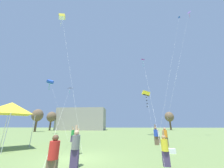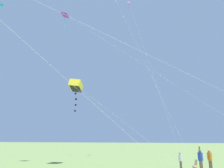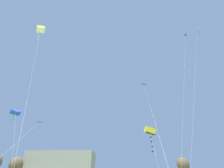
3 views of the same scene
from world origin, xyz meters
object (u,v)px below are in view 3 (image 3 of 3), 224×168
object	(u,v)px
kite_purple_delta_4	(144,85)
kite_black_delta_5	(39,122)
kite_yellow_box_1	(150,131)
kite_purple_delta_2	(197,30)
kite_blue_delta_3	(186,38)
kite_yellow_box_6	(41,30)
kite_blue_box_0	(15,113)

from	to	relation	value
kite_purple_delta_4	kite_black_delta_5	size ratio (longest dim) A/B	1.15
kite_black_delta_5	kite_yellow_box_1	bearing A→B (deg)	10.79
kite_purple_delta_2	kite_black_delta_5	bearing A→B (deg)	175.18
kite_blue_delta_3	kite_purple_delta_4	distance (m)	12.03
kite_yellow_box_6	kite_purple_delta_2	bearing A→B (deg)	2.15
kite_purple_delta_2	kite_yellow_box_1	bearing A→B (deg)	151.46
kite_blue_delta_3	kite_purple_delta_4	bearing A→B (deg)	148.84
kite_yellow_box_1	kite_blue_box_0	bearing A→B (deg)	175.90
kite_yellow_box_1	kite_yellow_box_6	world-z (taller)	kite_yellow_box_6
kite_blue_delta_3	kite_yellow_box_6	size ratio (longest dim) A/B	1.06
kite_blue_box_0	kite_black_delta_5	size ratio (longest dim) A/B	0.67
kite_purple_delta_2	kite_yellow_box_6	size ratio (longest dim) A/B	1.01
kite_black_delta_5	kite_blue_delta_3	bearing A→B (deg)	0.03
kite_yellow_box_1	kite_purple_delta_4	bearing A→B (deg)	77.93
kite_yellow_box_6	kite_black_delta_5	bearing A→B (deg)	54.62
kite_purple_delta_2	kite_blue_delta_3	xyz separation A→B (m)	(-1.14, 2.19, 0.35)
kite_yellow_box_1	kite_black_delta_5	distance (m)	16.47
kite_yellow_box_1	kite_blue_delta_3	size ratio (longest dim) A/B	0.45
kite_blue_box_0	kite_blue_delta_3	world-z (taller)	kite_blue_delta_3
kite_yellow_box_1	kite_purple_delta_4	world-z (taller)	kite_purple_delta_4
kite_purple_delta_4	kite_purple_delta_2	bearing A→B (deg)	-37.48
kite_black_delta_5	kite_yellow_box_6	xyz separation A→B (m)	(-2.30, -3.23, 15.90)
kite_purple_delta_4	kite_yellow_box_6	bearing A→B (deg)	-156.58
kite_blue_delta_3	kite_purple_delta_2	bearing A→B (deg)	-62.58
kite_blue_delta_3	kite_black_delta_5	world-z (taller)	kite_blue_delta_3
kite_purple_delta_2	kite_black_delta_5	distance (m)	30.42
kite_purple_delta_4	kite_black_delta_5	world-z (taller)	kite_purple_delta_4
kite_yellow_box_1	kite_purple_delta_4	distance (m)	9.72
kite_black_delta_5	kite_purple_delta_4	bearing A→B (deg)	16.59
kite_blue_delta_3	kite_black_delta_5	xyz separation A→B (m)	(-24.70, -0.01, -16.25)
kite_blue_box_0	kite_blue_delta_3	xyz separation A→B (m)	(32.15, -4.76, 12.99)
kite_blue_box_0	kite_yellow_box_1	distance (m)	24.00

